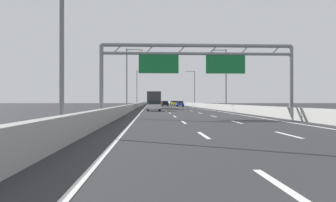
{
  "coord_description": "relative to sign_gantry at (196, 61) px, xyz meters",
  "views": [
    {
      "loc": [
        -4.0,
        -2.33,
        1.44
      ],
      "look_at": [
        0.16,
        84.21,
        1.41
      ],
      "focal_mm": 38.29,
      "sensor_mm": 36.0,
      "label": 1
    }
  ],
  "objects": [
    {
      "name": "lane_dash_left_12",
      "position": [
        -1.7,
        83.3,
        -4.82
      ],
      "size": [
        0.16,
        3.0,
        0.01
      ],
      "primitive_type": "cube",
      "color": "white",
      "rests_on": "ground_plane"
    },
    {
      "name": "lane_dash_right_4",
      "position": [
        1.9,
        11.3,
        -4.82
      ],
      "size": [
        0.16,
        3.0,
        0.01
      ],
      "primitive_type": "cube",
      "color": "white",
      "rests_on": "ground_plane"
    },
    {
      "name": "lane_dash_left_9",
      "position": [
        -1.7,
        56.3,
        -4.82
      ],
      "size": [
        0.16,
        3.0,
        0.01
      ],
      "primitive_type": "cube",
      "color": "white",
      "rests_on": "ground_plane"
    },
    {
      "name": "lane_dash_right_14",
      "position": [
        1.9,
        101.3,
        -4.82
      ],
      "size": [
        0.16,
        3.0,
        0.01
      ],
      "primitive_type": "cube",
      "color": "white",
      "rests_on": "ground_plane"
    },
    {
      "name": "lane_dash_right_17",
      "position": [
        1.9,
        128.3,
        -4.82
      ],
      "size": [
        0.16,
        3.0,
        0.01
      ],
      "primitive_type": "cube",
      "color": "white",
      "rests_on": "ground_plane"
    },
    {
      "name": "lane_dash_right_2",
      "position": [
        1.9,
        -6.7,
        -4.82
      ],
      "size": [
        0.16,
        3.0,
        0.01
      ],
      "primitive_type": "cube",
      "color": "white",
      "rests_on": "ground_plane"
    },
    {
      "name": "lane_dash_right_13",
      "position": [
        1.9,
        92.3,
        -4.82
      ],
      "size": [
        0.16,
        3.0,
        0.01
      ],
      "primitive_type": "cube",
      "color": "white",
      "rests_on": "ground_plane"
    },
    {
      "name": "box_truck",
      "position": [
        -3.35,
        34.87,
        -3.13
      ],
      "size": [
        2.41,
        8.19,
        3.09
      ],
      "color": "#B21E19",
      "rests_on": "ground_plane"
    },
    {
      "name": "black_car",
      "position": [
        0.08,
        68.48,
        -4.08
      ],
      "size": [
        1.71,
        4.67,
        1.44
      ],
      "color": "black",
      "rests_on": "ground_plane"
    },
    {
      "name": "lane_dash_left_14",
      "position": [
        -1.7,
        101.3,
        -4.82
      ],
      "size": [
        0.16,
        3.0,
        0.01
      ],
      "primitive_type": "cube",
      "color": "white",
      "rests_on": "ground_plane"
    },
    {
      "name": "lane_dash_left_17",
      "position": [
        -1.7,
        128.3,
        -4.82
      ],
      "size": [
        0.16,
        3.0,
        0.01
      ],
      "primitive_type": "cube",
      "color": "white",
      "rests_on": "ground_plane"
    },
    {
      "name": "streetlamp_left_far",
      "position": [
        -7.36,
        64.81,
        0.57
      ],
      "size": [
        2.58,
        0.28,
        9.5
      ],
      "color": "slate",
      "rests_on": "ground_plane"
    },
    {
      "name": "lane_dash_right_10",
      "position": [
        1.9,
        65.3,
        -4.82
      ],
      "size": [
        0.16,
        3.0,
        0.01
      ],
      "primitive_type": "cube",
      "color": "white",
      "rests_on": "ground_plane"
    },
    {
      "name": "yellow_car",
      "position": [
        3.6,
        81.78,
        -4.07
      ],
      "size": [
        1.88,
        4.59,
        1.48
      ],
      "color": "yellow",
      "rests_on": "ground_plane"
    },
    {
      "name": "lane_dash_right_1",
      "position": [
        1.9,
        -15.7,
        -4.82
      ],
      "size": [
        0.16,
        3.0,
        0.01
      ],
      "primitive_type": "cube",
      "color": "white",
      "rests_on": "ground_plane"
    },
    {
      "name": "lane_dash_right_9",
      "position": [
        1.9,
        56.3,
        -4.82
      ],
      "size": [
        0.16,
        3.0,
        0.01
      ],
      "primitive_type": "cube",
      "color": "white",
      "rests_on": "ground_plane"
    },
    {
      "name": "edge_line_left",
      "position": [
        -5.15,
        59.8,
        -4.82
      ],
      "size": [
        0.16,
        176.0,
        0.01
      ],
      "primitive_type": "cube",
      "color": "white",
      "rests_on": "ground_plane"
    },
    {
      "name": "lane_dash_left_0",
      "position": [
        -1.7,
        -24.7,
        -4.82
      ],
      "size": [
        0.16,
        3.0,
        0.01
      ],
      "primitive_type": "cube",
      "color": "white",
      "rests_on": "ground_plane"
    },
    {
      "name": "lane_dash_left_13",
      "position": [
        -1.7,
        92.3,
        -4.82
      ],
      "size": [
        0.16,
        3.0,
        0.01
      ],
      "primitive_type": "cube",
      "color": "white",
      "rests_on": "ground_plane"
    },
    {
      "name": "lane_dash_left_3",
      "position": [
        -1.7,
        2.3,
        -4.82
      ],
      "size": [
        0.16,
        3.0,
        0.01
      ],
      "primitive_type": "cube",
      "color": "white",
      "rests_on": "ground_plane"
    },
    {
      "name": "lane_dash_right_11",
      "position": [
        1.9,
        74.3,
        -4.82
      ],
      "size": [
        0.16,
        3.0,
        0.01
      ],
      "primitive_type": "cube",
      "color": "white",
      "rests_on": "ground_plane"
    },
    {
      "name": "lane_dash_right_12",
      "position": [
        1.9,
        83.3,
        -4.82
      ],
      "size": [
        0.16,
        3.0,
        0.01
      ],
      "primitive_type": "cube",
      "color": "white",
      "rests_on": "ground_plane"
    },
    {
      "name": "barrier_left",
      "position": [
        -6.8,
        81.8,
        -4.35
      ],
      "size": [
        0.45,
        220.0,
        0.95
      ],
      "color": "#9E9E99",
      "rests_on": "ground_plane"
    },
    {
      "name": "lane_dash_left_10",
      "position": [
        -1.7,
        65.3,
        -4.82
      ],
      "size": [
        0.16,
        3.0,
        0.01
      ],
      "primitive_type": "cube",
      "color": "white",
      "rests_on": "ground_plane"
    },
    {
      "name": "lane_dash_left_8",
      "position": [
        -1.7,
        47.3,
        -4.82
      ],
      "size": [
        0.16,
        3.0,
        0.01
      ],
      "primitive_type": "cube",
      "color": "white",
      "rests_on": "ground_plane"
    },
    {
      "name": "lane_dash_right_15",
      "position": [
        1.9,
        110.3,
        -4.82
      ],
      "size": [
        0.16,
        3.0,
        0.01
      ],
      "primitive_type": "cube",
      "color": "white",
      "rests_on": "ground_plane"
    },
    {
      "name": "lane_dash_left_7",
      "position": [
        -1.7,
        38.3,
        -4.82
      ],
      "size": [
        0.16,
        3.0,
        0.01
      ],
      "primitive_type": "cube",
      "color": "white",
      "rests_on": "ground_plane"
    },
    {
      "name": "lane_dash_left_1",
      "position": [
        -1.7,
        -15.7,
        -4.82
      ],
      "size": [
        0.16,
        3.0,
        0.01
      ],
      "primitive_type": "cube",
      "color": "white",
      "rests_on": "ground_plane"
    },
    {
      "name": "streetlamp_left_near",
      "position": [
        -7.36,
        -15.48,
        0.57
      ],
      "size": [
        2.58,
        0.28,
        9.5
      ],
      "color": "slate",
      "rests_on": "ground_plane"
    },
    {
      "name": "lane_dash_right_8",
      "position": [
        1.9,
        47.3,
        -4.82
      ],
      "size": [
        0.16,
        3.0,
        0.01
      ],
      "primitive_type": "cube",
      "color": "white",
      "rests_on": "ground_plane"
    },
    {
      "name": "green_car",
      "position": [
        3.77,
        93.93,
        -4.07
      ],
      "size": [
        1.85,
        4.31,
        1.44
      ],
      "color": "#1E7A38",
      "rests_on": "ground_plane"
    },
    {
      "name": "streetlamp_right_far",
      "position": [
        7.57,
        64.81,
        0.57
      ],
      "size": [
        2.58,
        0.28,
        9.5
      ],
      "color": "slate",
      "rests_on": "ground_plane"
    },
    {
      "name": "lane_dash_right_16",
      "position": [
        1.9,
        119.3,
        -4.82
      ],
      "size": [
        0.16,
        3.0,
        0.01
      ],
      "primitive_type": "cube",
      "color": "white",
      "rests_on": "ground_plane"
    },
    {
      "name": "barrier_right",
      "position": [
        7.0,
        81.8,
        -4.35
      ],
      "size": [
        0.45,
        220.0,
        0.95
      ],
      "color": "#9E9E99",
      "rests_on": "ground_plane"
    },
    {
      "name": "lane_dash_left_15",
      "position": [
        -1.7,
        110.3,
        -4.82
      ],
      "size": [
        0.16,
        3.0,
        0.01
      ],
      "primitive_type": "cube",
      "color": "white",
      "rests_on": "ground_plane"
    },
    {
      "name": "sign_gantry",
      "position": [
        0.0,
        0.0,
        0.0
      ],
      "size": [
        16.74,
        0.36,
        6.36
      ],
      "color": "gray",
      "rests_on": "ground_plane"
    },
    {
      "name": "ground_plane",
      "position": [
        0.1,
        71.8,
        -4.83
      ],
      "size": [
        260.0,
        260.0,
        0.0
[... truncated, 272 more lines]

